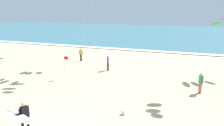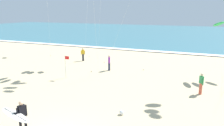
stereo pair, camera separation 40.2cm
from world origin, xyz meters
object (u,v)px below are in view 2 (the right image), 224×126
object	(u,v)px
surfer_lead	(19,115)
bystander_purple_top	(109,63)
bystander_green_top	(201,84)
bystander_yellow_top	(83,54)
beach_ball	(122,112)
lifeguard_flag	(66,65)

from	to	relation	value
surfer_lead	bystander_purple_top	distance (m)	12.64
bystander_green_top	bystander_purple_top	world-z (taller)	same
surfer_lead	bystander_yellow_top	distance (m)	16.33
bystander_yellow_top	beach_ball	size ratio (longest dim) A/B	5.68
bystander_yellow_top	lifeguard_flag	distance (m)	7.05
bystander_purple_top	beach_ball	world-z (taller)	bystander_purple_top
surfer_lead	lifeguard_flag	distance (m)	9.30
beach_ball	surfer_lead	bearing A→B (deg)	-135.19
surfer_lead	bystander_purple_top	bearing A→B (deg)	92.80
surfer_lead	bystander_purple_top	world-z (taller)	surfer_lead
bystander_green_top	bystander_purple_top	xyz separation A→B (m)	(-8.75, 3.45, 0.00)
bystander_green_top	bystander_purple_top	size ratio (longest dim) A/B	1.00
beach_ball	lifeguard_flag	bearing A→B (deg)	145.61
bystander_purple_top	lifeguard_flag	xyz separation A→B (m)	(-2.57, -3.88, 0.45)
surfer_lead	lifeguard_flag	world-z (taller)	lifeguard_flag
beach_ball	bystander_purple_top	bearing A→B (deg)	117.39
bystander_green_top	bystander_purple_top	distance (m)	9.40
bystander_green_top	beach_ball	size ratio (longest dim) A/B	5.68
lifeguard_flag	beach_ball	xyz separation A→B (m)	(7.09, -4.85, -1.13)
surfer_lead	bystander_yellow_top	bearing A→B (deg)	108.88
bystander_green_top	bystander_yellow_top	bearing A→B (deg)	154.91
surfer_lead	beach_ball	bearing A→B (deg)	44.81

